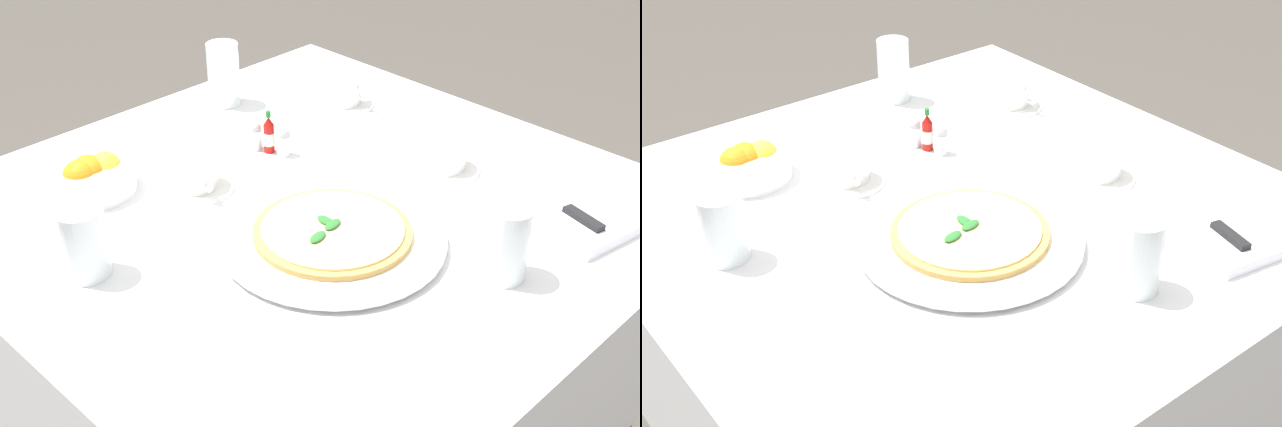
% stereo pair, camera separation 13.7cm
% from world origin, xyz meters
% --- Properties ---
extents(dining_table, '(1.05, 1.05, 0.75)m').
position_xyz_m(dining_table, '(0.00, 0.00, 0.61)').
color(dining_table, white).
rests_on(dining_table, ground_plane).
extents(pizza_plate, '(0.35, 0.35, 0.02)m').
position_xyz_m(pizza_plate, '(-0.11, 0.06, 0.77)').
color(pizza_plate, white).
rests_on(pizza_plate, dining_table).
extents(pizza, '(0.25, 0.25, 0.02)m').
position_xyz_m(pizza, '(-0.11, 0.06, 0.78)').
color(pizza, tan).
rests_on(pizza, pizza_plate).
extents(coffee_cup_center_back, '(0.13, 0.13, 0.06)m').
position_xyz_m(coffee_cup_center_back, '(-0.08, -0.26, 0.78)').
color(coffee_cup_center_back, white).
rests_on(coffee_cup_center_back, dining_table).
extents(coffee_cup_back_corner, '(0.13, 0.13, 0.06)m').
position_xyz_m(coffee_cup_back_corner, '(0.23, -0.33, 0.78)').
color(coffee_cup_back_corner, white).
rests_on(coffee_cup_back_corner, dining_table).
extents(coffee_cup_near_left, '(0.13, 0.13, 0.06)m').
position_xyz_m(coffee_cup_near_left, '(0.17, 0.10, 0.78)').
color(coffee_cup_near_left, white).
rests_on(coffee_cup_near_left, dining_table).
extents(water_glass_left_edge, '(0.07, 0.07, 0.11)m').
position_xyz_m(water_glass_left_edge, '(0.09, 0.37, 0.80)').
color(water_glass_left_edge, white).
rests_on(water_glass_left_edge, dining_table).
extents(water_glass_far_left, '(0.07, 0.07, 0.13)m').
position_xyz_m(water_glass_far_left, '(0.41, -0.16, 0.81)').
color(water_glass_far_left, white).
rests_on(water_glass_far_left, dining_table).
extents(water_glass_far_right, '(0.07, 0.07, 0.12)m').
position_xyz_m(water_glass_far_right, '(-0.34, -0.06, 0.81)').
color(water_glass_far_right, white).
rests_on(water_glass_far_right, dining_table).
extents(napkin_folded, '(0.24, 0.17, 0.02)m').
position_xyz_m(napkin_folded, '(-0.32, -0.26, 0.76)').
color(napkin_folded, white).
rests_on(napkin_folded, dining_table).
extents(dinner_knife, '(0.19, 0.07, 0.01)m').
position_xyz_m(dinner_knife, '(-0.32, -0.26, 0.78)').
color(dinner_knife, silver).
rests_on(dinner_knife, napkin_folded).
extents(citrus_bowl, '(0.15, 0.15, 0.07)m').
position_xyz_m(citrus_bowl, '(0.30, 0.23, 0.78)').
color(citrus_bowl, white).
rests_on(citrus_bowl, dining_table).
extents(hot_sauce_bottle, '(0.02, 0.02, 0.08)m').
position_xyz_m(hot_sauce_bottle, '(0.19, -0.08, 0.79)').
color(hot_sauce_bottle, '#B7140F').
rests_on(hot_sauce_bottle, dining_table).
extents(salt_shaker, '(0.03, 0.03, 0.06)m').
position_xyz_m(salt_shaker, '(0.22, -0.07, 0.78)').
color(salt_shaker, white).
rests_on(salt_shaker, dining_table).
extents(pepper_shaker, '(0.03, 0.03, 0.06)m').
position_xyz_m(pepper_shaker, '(0.16, -0.09, 0.78)').
color(pepper_shaker, white).
rests_on(pepper_shaker, dining_table).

